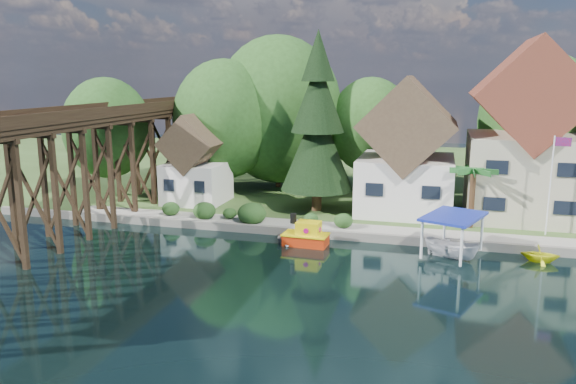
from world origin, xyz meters
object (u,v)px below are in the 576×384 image
(conifer, at_px, (318,126))
(flagpole, at_px, (553,175))
(tugboat, at_px, (306,236))
(boat_white_a, at_px, (304,237))
(house_left, at_px, (407,155))
(palm_tree, at_px, (474,172))
(house_center, at_px, (526,143))
(boat_canopy, at_px, (452,240))
(shed, at_px, (196,165))
(trestle_bridge, at_px, (80,161))
(boat_yellow, at_px, (540,253))

(conifer, distance_m, flagpole, 17.79)
(conifer, bearing_deg, tugboat, -82.53)
(boat_white_a, bearing_deg, flagpole, -88.17)
(house_left, relative_size, palm_tree, 2.33)
(house_center, relative_size, boat_canopy, 2.64)
(conifer, distance_m, tugboat, 10.76)
(house_left, relative_size, house_center, 0.79)
(shed, height_order, palm_tree, shed)
(shed, relative_size, tugboat, 2.47)
(trestle_bridge, height_order, boat_canopy, trestle_bridge)
(boat_white_a, relative_size, boat_yellow, 1.65)
(trestle_bridge, bearing_deg, palm_tree, 13.62)
(flagpole, xyz_separation_m, boat_canopy, (-6.58, -5.56, -3.57))
(house_center, height_order, flagpole, house_center)
(palm_tree, relative_size, boat_canopy, 0.90)
(shed, bearing_deg, boat_yellow, -16.49)
(flagpole, distance_m, boat_white_a, 17.73)
(house_center, height_order, boat_canopy, house_center)
(boat_yellow, bearing_deg, house_center, 2.98)
(conifer, xyz_separation_m, boat_white_a, (0.76, -7.52, -7.14))
(boat_white_a, xyz_separation_m, boat_canopy, (9.98, -1.02, 0.84))
(house_center, bearing_deg, shed, -175.76)
(conifer, distance_m, boat_white_a, 10.40)
(shed, distance_m, conifer, 11.52)
(house_left, bearing_deg, boat_white_a, -124.33)
(house_left, height_order, boat_white_a, house_left)
(palm_tree, bearing_deg, boat_white_a, -155.26)
(flagpole, height_order, boat_canopy, flagpole)
(flagpole, height_order, boat_yellow, flagpole)
(house_left, bearing_deg, tugboat, -121.11)
(conifer, xyz_separation_m, palm_tree, (12.13, -2.29, -2.90))
(shed, height_order, boat_white_a, shed)
(house_left, xyz_separation_m, tugboat, (-6.02, -9.97, -4.46))
(palm_tree, xyz_separation_m, flagpole, (5.19, -0.69, 0.17))
(tugboat, distance_m, boat_canopy, 9.69)
(trestle_bridge, relative_size, house_center, 3.18)
(palm_tree, distance_m, boat_yellow, 7.88)
(shed, relative_size, boat_white_a, 2.08)
(house_center, bearing_deg, house_left, -176.82)
(flagpole, bearing_deg, conifer, 170.24)
(shed, bearing_deg, house_left, 4.77)
(tugboat, xyz_separation_m, boat_canopy, (9.67, -0.32, 0.56))
(tugboat, bearing_deg, boat_canopy, -1.88)
(boat_yellow, bearing_deg, boat_canopy, 101.05)
(trestle_bridge, relative_size, boat_canopy, 8.40)
(house_left, relative_size, tugboat, 3.46)
(boat_white_a, bearing_deg, tugboat, -169.35)
(tugboat, bearing_deg, trestle_bridge, -177.12)
(conifer, bearing_deg, trestle_bridge, -150.28)
(house_center, height_order, conifer, conifer)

